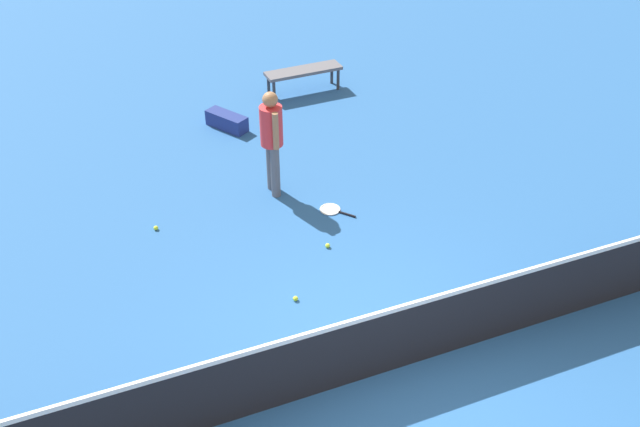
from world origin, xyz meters
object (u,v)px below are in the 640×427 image
object	(u,v)px
tennis_ball_midcourt	(156,228)
courtside_bench	(303,72)
tennis_ball_by_net	(328,246)
tennis_ball_near_player	(295,299)
player_near_side	(272,135)
equipment_bag	(225,120)
tennis_racket_near_player	(332,210)

from	to	relation	value
tennis_ball_midcourt	courtside_bench	distance (m)	4.97
tennis_ball_by_net	tennis_ball_midcourt	size ratio (longest dim) A/B	1.00
tennis_ball_near_player	courtside_bench	xyz separation A→B (m)	(-2.25, -5.58, 0.38)
player_near_side	tennis_ball_near_player	bearing A→B (deg)	77.10
tennis_ball_by_net	tennis_ball_midcourt	xyz separation A→B (m)	(2.15, -1.31, 0.00)
tennis_ball_near_player	equipment_bag	xyz separation A→B (m)	(-0.44, -4.76, 0.11)
player_near_side	tennis_ball_by_net	distance (m)	1.90
tennis_racket_near_player	tennis_ball_near_player	size ratio (longest dim) A/B	8.43
player_near_side	tennis_ball_near_player	world-z (taller)	player_near_side
tennis_ball_near_player	equipment_bag	size ratio (longest dim) A/B	0.08
player_near_side	equipment_bag	bearing A→B (deg)	-86.85
tennis_racket_near_player	equipment_bag	world-z (taller)	equipment_bag
player_near_side	courtside_bench	world-z (taller)	player_near_side
tennis_racket_near_player	courtside_bench	distance (m)	4.07
tennis_racket_near_player	tennis_ball_near_player	distance (m)	2.05
tennis_ball_midcourt	equipment_bag	distance (m)	3.15
equipment_bag	tennis_ball_midcourt	bearing A→B (deg)	55.43
tennis_ball_midcourt	equipment_bag	size ratio (longest dim) A/B	0.08
tennis_racket_near_player	equipment_bag	distance (m)	3.20
player_near_side	tennis_racket_near_player	size ratio (longest dim) A/B	3.05
equipment_bag	player_near_side	bearing A→B (deg)	93.15
tennis_ball_near_player	courtside_bench	distance (m)	6.03
tennis_ball_midcourt	equipment_bag	world-z (taller)	equipment_bag
tennis_ball_by_net	courtside_bench	world-z (taller)	courtside_bench
tennis_racket_near_player	equipment_bag	size ratio (longest dim) A/B	0.67
tennis_racket_near_player	tennis_ball_midcourt	distance (m)	2.60
courtside_bench	tennis_ball_by_net	bearing A→B (deg)	72.90
tennis_ball_midcourt	equipment_bag	bearing A→B (deg)	-124.57
tennis_ball_by_net	equipment_bag	world-z (taller)	equipment_bag
tennis_ball_near_player	equipment_bag	distance (m)	4.78
tennis_ball_by_net	equipment_bag	distance (m)	3.92
courtside_bench	equipment_bag	world-z (taller)	courtside_bench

